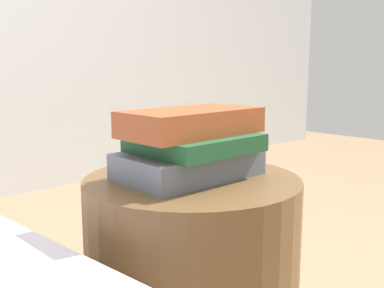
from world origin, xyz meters
TOP-DOWN VIEW (x-y plane):
  - book_slate at (0.00, 0.01)m, footprint 0.30×0.19m
  - book_forest at (0.01, -0.00)m, footprint 0.24×0.21m
  - book_rust at (-0.00, -0.00)m, footprint 0.30×0.16m

SIDE VIEW (x-z plane):
  - book_slate at x=0.00m, z-range 0.53..0.59m
  - book_forest at x=0.01m, z-range 0.59..0.63m
  - book_rust at x=0.00m, z-range 0.63..0.68m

